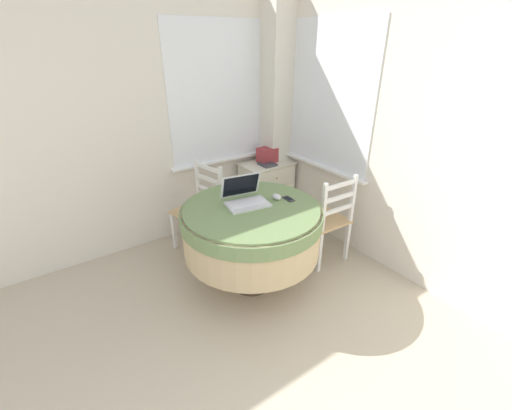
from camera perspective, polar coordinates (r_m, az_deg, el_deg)
corner_room_shell at (r=2.85m, az=2.88°, el=11.00°), size 4.57×5.01×2.55m
round_dining_table at (r=2.87m, az=-0.75°, el=-3.62°), size 1.17×1.17×0.78m
laptop at (r=2.83m, az=-1.82°, el=1.25°), size 0.39×0.35×0.23m
computer_mouse at (r=2.91m, az=3.50°, el=1.38°), size 0.06×0.09×0.05m
cell_phone at (r=2.93m, az=5.43°, el=1.04°), size 0.06×0.12×0.01m
dining_chair_near_back_window at (r=3.54m, az=-9.24°, el=-0.72°), size 0.49×0.50×0.91m
dining_chair_near_right_window at (r=3.37m, az=11.62°, el=-2.46°), size 0.43×0.42×0.91m
corner_cabinet at (r=4.18m, az=1.76°, el=2.53°), size 0.60×0.41×0.69m
storage_box at (r=4.06m, az=1.90°, el=8.34°), size 0.22×0.15×0.17m
book_on_cabinet at (r=3.97m, az=1.89°, el=6.82°), size 0.16×0.18×0.02m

